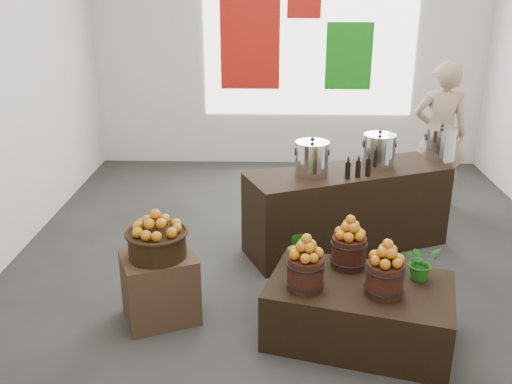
{
  "coord_description": "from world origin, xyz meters",
  "views": [
    {
      "loc": [
        -0.25,
        -5.37,
        2.81
      ],
      "look_at": [
        -0.4,
        -0.4,
        0.94
      ],
      "focal_mm": 40.0,
      "sensor_mm": 36.0,
      "label": 1
    }
  ],
  "objects_px": {
    "counter": "(347,210)",
    "shopper": "(439,135)",
    "stock_pot_left": "(312,160)",
    "stock_pot_right": "(440,144)",
    "stock_pot_center": "(379,152)",
    "crate": "(160,288)",
    "display_table": "(359,311)",
    "wicker_basket": "(157,245)"
  },
  "relations": [
    {
      "from": "stock_pot_left",
      "to": "stock_pot_center",
      "type": "relative_size",
      "value": 1.0
    },
    {
      "from": "wicker_basket",
      "to": "stock_pot_right",
      "type": "height_order",
      "value": "stock_pot_right"
    },
    {
      "from": "wicker_basket",
      "to": "stock_pot_right",
      "type": "distance_m",
      "value": 3.44
    },
    {
      "from": "crate",
      "to": "counter",
      "type": "xyz_separation_m",
      "value": [
        1.78,
        1.47,
        0.15
      ]
    },
    {
      "from": "stock_pot_right",
      "to": "shopper",
      "type": "xyz_separation_m",
      "value": [
        0.25,
        0.9,
        -0.13
      ]
    },
    {
      "from": "crate",
      "to": "display_table",
      "type": "bearing_deg",
      "value": -8.02
    },
    {
      "from": "counter",
      "to": "stock_pot_left",
      "type": "distance_m",
      "value": 0.76
    },
    {
      "from": "stock_pot_center",
      "to": "stock_pot_left",
      "type": "bearing_deg",
      "value": -157.13
    },
    {
      "from": "stock_pot_center",
      "to": "shopper",
      "type": "distance_m",
      "value": 1.57
    },
    {
      "from": "display_table",
      "to": "stock_pot_left",
      "type": "bearing_deg",
      "value": 117.22
    },
    {
      "from": "stock_pot_center",
      "to": "shopper",
      "type": "bearing_deg",
      "value": 50.86
    },
    {
      "from": "display_table",
      "to": "counter",
      "type": "bearing_deg",
      "value": 102.28
    },
    {
      "from": "counter",
      "to": "shopper",
      "type": "bearing_deg",
      "value": 23.0
    },
    {
      "from": "stock_pot_left",
      "to": "stock_pot_right",
      "type": "bearing_deg",
      "value": 22.87
    },
    {
      "from": "counter",
      "to": "stock_pot_right",
      "type": "distance_m",
      "value": 1.3
    },
    {
      "from": "display_table",
      "to": "stock_pot_center",
      "type": "bearing_deg",
      "value": 92.73
    },
    {
      "from": "crate",
      "to": "stock_pot_right",
      "type": "xyz_separation_m",
      "value": [
        2.84,
        1.92,
        0.77
      ]
    },
    {
      "from": "crate",
      "to": "stock_pot_right",
      "type": "distance_m",
      "value": 3.51
    },
    {
      "from": "stock_pot_left",
      "to": "stock_pot_right",
      "type": "relative_size",
      "value": 1.0
    },
    {
      "from": "wicker_basket",
      "to": "stock_pot_right",
      "type": "xyz_separation_m",
      "value": [
        2.84,
        1.92,
        0.35
      ]
    },
    {
      "from": "crate",
      "to": "stock_pot_left",
      "type": "height_order",
      "value": "stock_pot_left"
    },
    {
      "from": "counter",
      "to": "stock_pot_left",
      "type": "height_order",
      "value": "stock_pot_left"
    },
    {
      "from": "stock_pot_center",
      "to": "shopper",
      "type": "relative_size",
      "value": 0.18
    },
    {
      "from": "crate",
      "to": "stock_pot_left",
      "type": "xyz_separation_m",
      "value": [
        1.36,
        1.3,
        0.77
      ]
    },
    {
      "from": "shopper",
      "to": "display_table",
      "type": "bearing_deg",
      "value": 69.04
    },
    {
      "from": "wicker_basket",
      "to": "counter",
      "type": "relative_size",
      "value": 0.22
    },
    {
      "from": "stock_pot_right",
      "to": "shopper",
      "type": "distance_m",
      "value": 0.95
    },
    {
      "from": "display_table",
      "to": "stock_pot_left",
      "type": "height_order",
      "value": "stock_pot_left"
    },
    {
      "from": "crate",
      "to": "stock_pot_center",
      "type": "relative_size",
      "value": 1.78
    },
    {
      "from": "counter",
      "to": "stock_pot_right",
      "type": "height_order",
      "value": "stock_pot_right"
    },
    {
      "from": "stock_pot_center",
      "to": "stock_pot_right",
      "type": "xyz_separation_m",
      "value": [
        0.74,
        0.31,
        0.0
      ]
    },
    {
      "from": "display_table",
      "to": "wicker_basket",
      "type": "bearing_deg",
      "value": -172.49
    },
    {
      "from": "stock_pot_center",
      "to": "stock_pot_right",
      "type": "distance_m",
      "value": 0.8
    },
    {
      "from": "crate",
      "to": "stock_pot_center",
      "type": "height_order",
      "value": "stock_pot_center"
    },
    {
      "from": "wicker_basket",
      "to": "display_table",
      "type": "bearing_deg",
      "value": -8.02
    },
    {
      "from": "wicker_basket",
      "to": "crate",
      "type": "bearing_deg",
      "value": 0.0
    },
    {
      "from": "crate",
      "to": "display_table",
      "type": "relative_size",
      "value": 0.42
    },
    {
      "from": "display_table",
      "to": "counter",
      "type": "distance_m",
      "value": 1.72
    },
    {
      "from": "stock_pot_left",
      "to": "display_table",
      "type": "bearing_deg",
      "value": -78.31
    },
    {
      "from": "stock_pot_left",
      "to": "shopper",
      "type": "bearing_deg",
      "value": 41.5
    },
    {
      "from": "counter",
      "to": "stock_pot_left",
      "type": "bearing_deg",
      "value": -180.0
    },
    {
      "from": "crate",
      "to": "display_table",
      "type": "xyz_separation_m",
      "value": [
        1.68,
        -0.24,
        -0.05
      ]
    }
  ]
}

